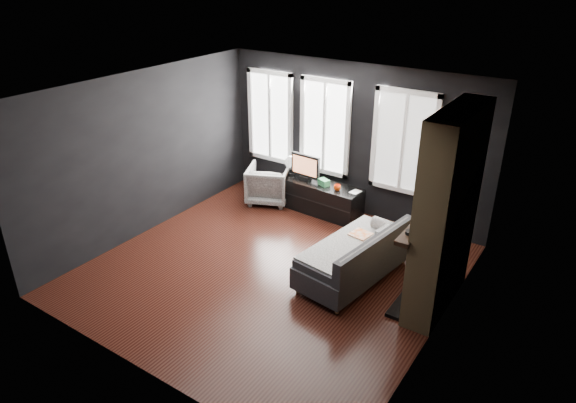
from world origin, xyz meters
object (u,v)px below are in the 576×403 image
Objects in this scene: armchair at (269,182)px; mug at (337,187)px; media_console at (319,197)px; book at (352,186)px; monitor at (306,166)px; mantel_vase at (439,198)px; sofa at (354,253)px.

armchair is 6.17× the size of mug.
armchair is at bearing -168.65° from media_console.
book is at bearing 4.12° from media_console.
media_console is at bearing 2.29° from monitor.
armchair reaches higher than book.
mug is (0.42, -0.09, 0.35)m from media_console.
monitor is at bearing -179.81° from book.
armchair is 1.71m from book.
mug reaches higher than media_console.
mug is at bearing 158.78° from armchair.
mantel_vase is (3.50, -0.90, 0.93)m from armchair.
mantel_vase reaches higher than mug.
armchair is at bearing 158.89° from sofa.
monitor is at bearing -178.84° from media_console.
sofa is 2.20m from media_console.
armchair is at bearing -174.45° from book.
media_console is 0.55m from mug.
mantel_vase is at bearing 37.46° from sofa.
mug is 0.64× the size of book.
sofa is 2.92m from armchair.
monitor is 4.80× the size of mug.
armchair is at bearing 165.57° from mantel_vase.
sofa is 3.04× the size of monitor.
mantel_vase is at bearing -24.96° from mug.
mantel_vase is at bearing -30.29° from book.
sofa is at bearing 127.19° from armchair.
sofa is at bearing -43.05° from media_console.
armchair is 1.29× the size of monitor.
monitor is (0.72, 0.16, 0.44)m from armchair.
armchair is 1.04m from media_console.
mug is (-1.10, 1.49, 0.23)m from sofa.
mug is at bearing -9.53° from media_console.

